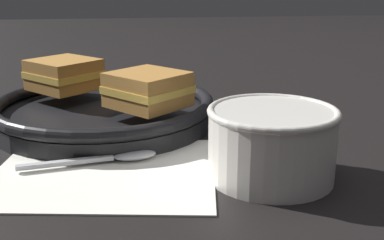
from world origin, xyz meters
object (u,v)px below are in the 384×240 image
Objects in this scene: soup_bowl at (272,139)px; spoon at (116,157)px; sandwich_near_left at (64,74)px; sandwich_near_right at (148,89)px; skillet at (105,110)px.

soup_bowl is 0.88× the size of spoon.
sandwich_near_left reaches higher than soup_bowl.
sandwich_near_right is (0.04, 0.10, 0.06)m from spoon.
sandwich_near_left reaches higher than skillet.
skillet is 0.09m from sandwich_near_left.
sandwich_near_left is at bearing 137.01° from skillet.
skillet is (-0.19, 0.22, -0.02)m from soup_bowl.
skillet is (-0.02, 0.16, 0.01)m from spoon.
soup_bowl is 0.37m from sandwich_near_left.
sandwich_near_left is (-0.06, 0.06, 0.04)m from skillet.
soup_bowl is 0.18m from spoon.
soup_bowl is at bearing -30.51° from spoon.
spoon is at bearing -113.82° from sandwich_near_right.
sandwich_near_right is at bearing 128.04° from soup_bowl.
soup_bowl is 1.08× the size of sandwich_near_right.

